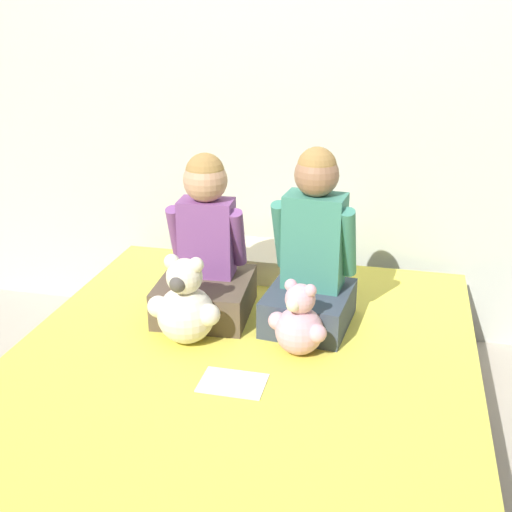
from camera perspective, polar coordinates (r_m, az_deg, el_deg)
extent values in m
plane|color=#B2A899|center=(2.39, -1.82, -17.52)|extent=(14.00, 14.00, 0.00)
cube|color=beige|center=(2.94, 3.69, 16.64)|extent=(8.00, 0.06, 2.50)
cube|color=brown|center=(2.34, -1.85, -15.90)|extent=(1.62, 2.00, 0.17)
cube|color=silver|center=(2.24, -1.90, -12.44)|extent=(1.59, 1.96, 0.17)
cube|color=#E5D64C|center=(2.18, -1.93, -10.25)|extent=(1.60, 1.98, 0.03)
cube|color=brown|center=(2.50, -4.53, -3.59)|extent=(0.37, 0.39, 0.14)
cube|color=#7F4789|center=(2.46, -4.38, 1.62)|extent=(0.21, 0.14, 0.30)
sphere|color=tan|center=(2.39, -4.53, 6.73)|extent=(0.17, 0.17, 0.17)
sphere|color=#A37A42|center=(2.39, -4.55, 7.40)|extent=(0.15, 0.15, 0.15)
cylinder|color=#7F4789|center=(2.49, -7.05, 1.94)|extent=(0.06, 0.14, 0.25)
cylinder|color=#7F4789|center=(2.44, -1.66, 1.63)|extent=(0.06, 0.14, 0.25)
cube|color=#384251|center=(2.42, 4.70, -4.59)|extent=(0.33, 0.37, 0.14)
cube|color=#3D8470|center=(2.37, 5.20, 1.31)|extent=(0.23, 0.16, 0.36)
sphere|color=#9E7051|center=(2.29, 5.41, 7.22)|extent=(0.16, 0.16, 0.16)
sphere|color=#A37A42|center=(2.28, 5.44, 7.90)|extent=(0.14, 0.14, 0.14)
cylinder|color=#3D8470|center=(2.39, 2.29, 1.86)|extent=(0.07, 0.15, 0.29)
cylinder|color=#3D8470|center=(2.34, 8.19, 1.15)|extent=(0.07, 0.15, 0.29)
sphere|color=silver|center=(2.30, -6.23, -5.20)|extent=(0.21, 0.21, 0.21)
sphere|color=silver|center=(2.23, -6.38, -1.82)|extent=(0.13, 0.13, 0.13)
sphere|color=#4C4742|center=(2.19, -6.98, -2.51)|extent=(0.06, 0.06, 0.06)
sphere|color=silver|center=(2.23, -7.51, -0.49)|extent=(0.05, 0.05, 0.05)
sphere|color=silver|center=(2.20, -5.35, -0.79)|extent=(0.05, 0.05, 0.05)
sphere|color=silver|center=(2.31, -8.68, -4.46)|extent=(0.08, 0.08, 0.08)
sphere|color=silver|center=(2.23, -4.19, -5.23)|extent=(0.08, 0.08, 0.08)
sphere|color=#DBA3B2|center=(2.23, 3.87, -6.62)|extent=(0.17, 0.17, 0.17)
sphere|color=#DBA3B2|center=(2.17, 3.95, -3.82)|extent=(0.10, 0.10, 0.10)
sphere|color=beige|center=(2.14, 3.33, -4.37)|extent=(0.05, 0.05, 0.05)
sphere|color=#DBA3B2|center=(2.17, 3.13, -2.61)|extent=(0.04, 0.04, 0.04)
sphere|color=#DBA3B2|center=(2.14, 4.84, -3.08)|extent=(0.04, 0.04, 0.04)
sphere|color=#DBA3B2|center=(2.24, 1.90, -5.77)|extent=(0.06, 0.06, 0.06)
sphere|color=#DBA3B2|center=(2.17, 5.47, -6.87)|extent=(0.06, 0.06, 0.06)
cube|color=beige|center=(2.86, 2.30, -0.55)|extent=(0.48, 0.30, 0.11)
cube|color=white|center=(2.09, -2.08, -11.20)|extent=(0.21, 0.15, 0.00)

